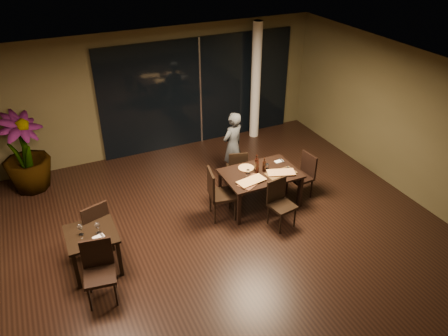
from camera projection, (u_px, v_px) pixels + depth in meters
The scene contains 31 objects.
ground at pixel (232, 240), 8.05m from camera, with size 8.00×8.00×0.00m, color black.
wall_back at pixel (160, 91), 10.44m from camera, with size 8.00×0.10×3.00m, color #443E24.
wall_right at pixel (415, 126), 8.74m from camera, with size 0.10×8.00×3.00m, color #443E24.
ceiling at pixel (234, 83), 6.51m from camera, with size 8.00×8.00×0.04m, color white.
window_panel at pixel (200, 92), 10.81m from camera, with size 5.00×0.06×2.70m, color black.
column at pixel (256, 82), 11.00m from camera, with size 0.24×0.24×3.00m, color silver.
main_table at pixel (260, 176), 8.69m from camera, with size 1.50×1.00×0.75m.
side_table at pixel (92, 239), 7.10m from camera, with size 0.80×0.80×0.75m.
chair_main_far at pixel (237, 167), 9.35m from camera, with size 0.50×0.50×0.88m.
chair_main_near at pixel (280, 200), 8.22m from camera, with size 0.50×0.50×0.94m.
chair_main_left at pixel (218, 192), 8.36m from camera, with size 0.57×0.57×1.06m.
chair_main_right at pixel (304, 173), 9.05m from camera, with size 0.48×0.48×0.95m.
chair_side_far at pixel (94, 224), 7.53m from camera, with size 0.59×0.59×1.02m.
chair_side_near at pixel (99, 268), 6.62m from camera, with size 0.54×0.54×1.02m.
diner at pixel (233, 146), 9.57m from camera, with size 0.53×0.35×1.56m, color #323538.
potted_plant at pixel (24, 153), 9.10m from camera, with size 0.95×0.95×1.74m, color #26531B.
pizza_board_left at pixel (251, 182), 8.35m from camera, with size 0.58×0.29×0.01m, color #4A2817.
pizza_board_right at pixel (281, 173), 8.61m from camera, with size 0.60×0.30×0.01m, color #483117.
oblong_pizza_left at pixel (251, 181), 8.34m from camera, with size 0.54×0.25×0.02m, color maroon, non-canonical shape.
oblong_pizza_right at pixel (281, 173), 8.61m from camera, with size 0.52×0.24×0.02m, color maroon, non-canonical shape.
round_pizza at pixel (246, 168), 8.79m from camera, with size 0.31×0.31×0.01m, color #B51C14.
bottle_a at pixel (257, 166), 8.56m from camera, with size 0.07×0.07×0.32m, color black, non-canonical shape.
bottle_b at pixel (264, 165), 8.63m from camera, with size 0.06×0.06×0.29m, color black, non-canonical shape.
bottle_c at pixel (257, 163), 8.63m from camera, with size 0.08×0.08×0.35m, color black, non-canonical shape.
tumbler_left at pixel (248, 172), 8.60m from camera, with size 0.07×0.07×0.08m, color white.
tumbler_right at pixel (267, 166), 8.77m from camera, with size 0.08×0.08×0.10m, color white.
napkin_near at pixel (286, 169), 8.75m from camera, with size 0.18×0.10×0.01m, color silver.
napkin_far at pixel (279, 161), 9.03m from camera, with size 0.18×0.10×0.01m, color white.
wine_glass_a at pixel (80, 230), 6.96m from camera, with size 0.08×0.08×0.19m, color white, non-canonical shape.
wine_glass_b at pixel (98, 228), 6.99m from camera, with size 0.09×0.09×0.19m, color white, non-canonical shape.
side_napkin at pixel (99, 237), 6.94m from camera, with size 0.18×0.11×0.01m, color white.
Camera 1 is at (-2.76, -5.60, 5.25)m, focal length 35.00 mm.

